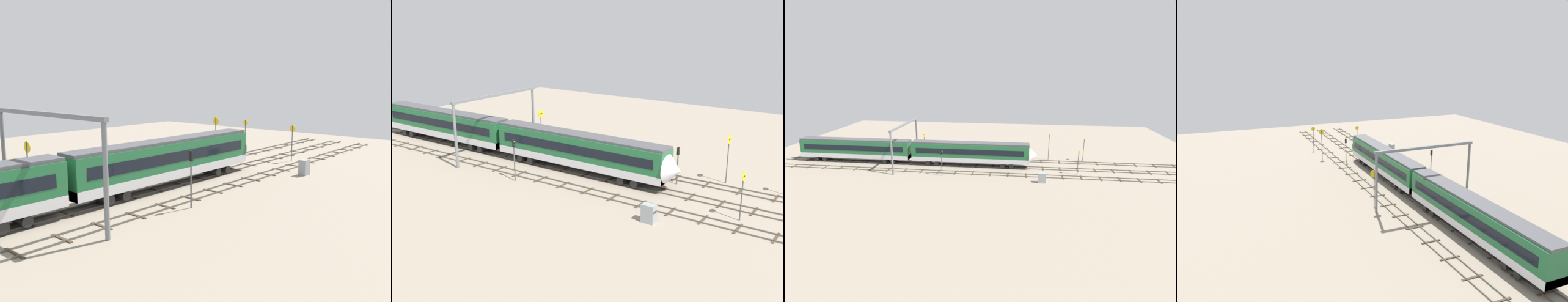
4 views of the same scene
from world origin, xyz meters
TOP-DOWN VIEW (x-y plane):
  - ground_plane at (0.00, 0.00)m, footprint 100.63×100.63m
  - track_near_foreground at (0.00, -4.82)m, footprint 84.63×2.40m
  - track_with_train at (0.00, 0.00)m, footprint 84.63×2.40m
  - track_middle at (-0.00, 4.82)m, footprint 84.63×2.40m
  - train at (-13.11, 0.00)m, footprint 50.40×3.24m
  - overhead_gantry at (-14.95, -0.04)m, footprint 0.40×15.29m
  - speed_sign_near_foreground at (22.44, 6.55)m, footprint 0.14×0.89m
  - speed_sign_mid_trackside at (-13.01, 6.81)m, footprint 0.14×1.09m
  - speed_sign_far_trackside at (19.84, -2.86)m, footprint 0.14×0.87m
  - speed_sign_distant_end at (15.07, 6.62)m, footprint 0.14×1.05m
  - signal_light_trackside_approach at (10.57, 2.95)m, footprint 0.31×0.32m
  - signal_light_trackside_departure at (-5.55, -6.81)m, footprint 0.31×0.32m
  - relay_cabinet at (12.88, -8.20)m, footprint 1.32×0.88m

SIDE VIEW (x-z plane):
  - ground_plane at x=0.00m, z-range 0.00..0.00m
  - track_near_foreground at x=0.00m, z-range -0.02..0.14m
  - track_with_train at x=0.00m, z-range -0.02..0.14m
  - track_middle at x=0.00m, z-range -0.01..0.15m
  - relay_cabinet at x=12.88m, z-range 0.00..1.80m
  - train at x=-13.11m, z-range 0.26..5.06m
  - signal_light_trackside_approach at x=10.57m, z-range 0.69..5.14m
  - speed_sign_far_trackside at x=19.84m, z-range 0.71..5.60m
  - speed_sign_near_foreground at x=22.44m, z-range 0.72..5.64m
  - signal_light_trackside_departure at x=-5.55m, z-range 0.75..5.75m
  - speed_sign_mid_trackside at x=-13.01m, z-range 0.93..6.30m
  - speed_sign_distant_end at x=15.07m, z-range 0.94..6.71m
  - overhead_gantry at x=-14.95m, z-range 1.96..10.47m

